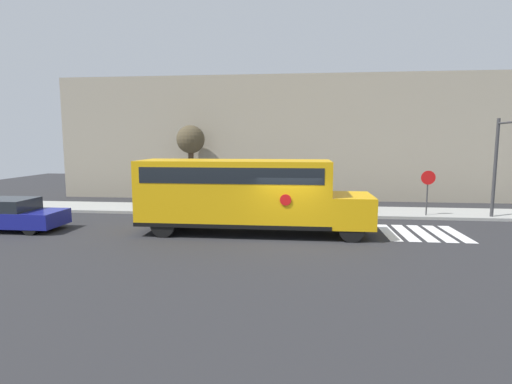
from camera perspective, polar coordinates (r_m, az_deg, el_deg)
ground_plane at (r=15.84m, az=4.69°, el=-7.01°), size 60.00×60.00×0.00m
sidewalk_strip at (r=22.18m, az=5.14°, el=-2.68°), size 44.00×3.00×0.15m
building_backdrop at (r=28.35m, az=5.47°, el=7.65°), size 32.00×4.00×8.20m
crosswalk_stripes at (r=18.54m, az=22.62°, el=-5.43°), size 3.30×3.20×0.01m
school_bus at (r=16.87m, az=-1.84°, el=0.04°), size 9.70×2.57×3.11m
parked_car at (r=20.74m, az=-31.96°, el=-2.72°), size 4.68×1.88×1.39m
stop_sign at (r=21.93m, az=23.32°, el=0.70°), size 0.71×0.10×2.43m
traffic_light at (r=21.95m, az=32.34°, el=4.71°), size 0.28×3.37×5.01m
tree_near_sidewalk at (r=26.13m, az=-9.32°, el=7.11°), size 1.81×1.81×4.92m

